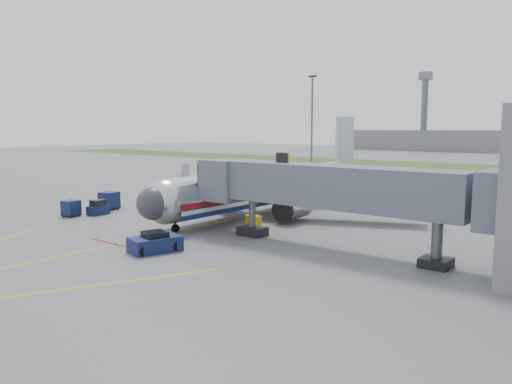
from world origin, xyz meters
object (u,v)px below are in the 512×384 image
Objects in this scene: pushback_tug at (155,243)px; ramp_worker at (159,199)px; airliner at (270,187)px; baggage_tug at (98,208)px; belt_loader at (227,203)px.

pushback_tug is 2.63× the size of ramp_worker.
ramp_worker is at bearing -158.56° from airliner.
baggage_tug is 7.63m from ramp_worker.
airliner is 19.28m from pushback_tug.
baggage_tug reaches higher than ramp_worker.
ramp_worker is at bearing -149.30° from belt_loader.
pushback_tug is at bearing -95.67° from ramp_worker.
airliner is at bearing -33.44° from ramp_worker.
airliner is 17.75m from baggage_tug.
baggage_tug is (-16.54, 6.35, 0.06)m from pushback_tug.
pushback_tug is 17.71m from baggage_tug.
baggage_tug is (-12.54, -12.40, -1.98)m from airliner.
pushback_tug is at bearing -62.44° from belt_loader.
ramp_worker is (-16.18, 13.96, 0.14)m from pushback_tug.
ramp_worker is (-12.18, -4.78, -1.90)m from airliner.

